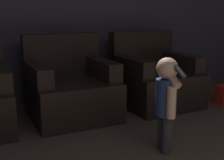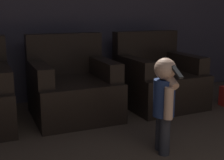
{
  "view_description": "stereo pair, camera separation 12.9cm",
  "coord_description": "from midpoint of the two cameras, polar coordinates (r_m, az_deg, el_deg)",
  "views": [
    {
      "loc": [
        -1.14,
        0.55,
        1.16
      ],
      "look_at": [
        0.07,
        3.15,
        0.52
      ],
      "focal_mm": 50.0,
      "sensor_mm": 36.0,
      "label": 1
    },
    {
      "loc": [
        -1.02,
        0.5,
        1.16
      ],
      "look_at": [
        0.07,
        3.15,
        0.52
      ],
      "focal_mm": 50.0,
      "sensor_mm": 36.0,
      "label": 2
    }
  ],
  "objects": [
    {
      "name": "person_toddler",
      "position": [
        2.56,
        11.01,
        -3.28
      ],
      "size": [
        0.18,
        0.32,
        0.8
      ],
      "rotation": [
        0.0,
        0.0,
        -1.79
      ],
      "color": "#28282D",
      "rests_on": "ground_plane"
    },
    {
      "name": "armchair_right",
      "position": [
        3.93,
        9.29,
        -0.01
      ],
      "size": [
        0.92,
        0.93,
        0.9
      ],
      "rotation": [
        0.0,
        0.0,
        0.04
      ],
      "color": "black",
      "rests_on": "ground_plane"
    },
    {
      "name": "armchair_middle",
      "position": [
        3.49,
        -6.21,
        -1.52
      ],
      "size": [
        0.89,
        0.9,
        0.9
      ],
      "rotation": [
        0.0,
        0.0,
        0.01
      ],
      "color": "black",
      "rests_on": "ground_plane"
    }
  ]
}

